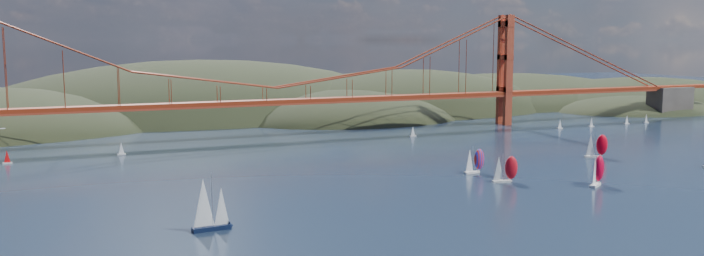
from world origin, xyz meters
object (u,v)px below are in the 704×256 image
(sloop_navy, at_px, (209,205))
(racer_0, at_px, (505,168))
(racer_rwb, at_px, (474,160))
(racer_3, at_px, (596,145))
(racer_1, at_px, (597,170))

(sloop_navy, bearing_deg, racer_0, 6.40)
(racer_rwb, bearing_deg, racer_3, 0.47)
(sloop_navy, height_order, racer_1, sloop_navy)
(racer_3, bearing_deg, racer_1, -115.71)
(racer_1, xyz_separation_m, racer_3, (34.73, 38.01, -0.18))
(sloop_navy, distance_m, racer_1, 114.42)
(racer_3, bearing_deg, racer_0, -140.96)
(racer_0, relative_size, racer_rwb, 1.02)
(sloop_navy, relative_size, racer_rwb, 1.50)
(racer_1, distance_m, racer_rwb, 37.89)
(racer_1, bearing_deg, racer_3, 15.25)
(sloop_navy, height_order, racer_3, sloop_navy)
(racer_rwb, bearing_deg, racer_1, -60.84)
(racer_0, distance_m, racer_1, 26.42)
(racer_1, height_order, racer_3, racer_1)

